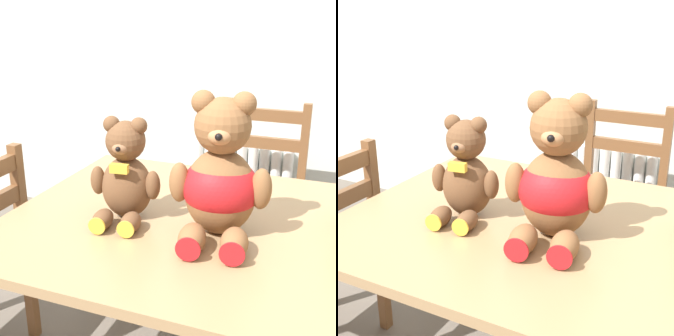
{
  "view_description": "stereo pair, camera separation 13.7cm",
  "coord_description": "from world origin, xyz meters",
  "views": [
    {
      "loc": [
        0.37,
        -0.77,
        1.36
      ],
      "look_at": [
        -0.11,
        0.44,
        0.91
      ],
      "focal_mm": 50.0,
      "sensor_mm": 36.0,
      "label": 1
    },
    {
      "loc": [
        0.49,
        -0.71,
        1.36
      ],
      "look_at": [
        -0.11,
        0.44,
        0.91
      ],
      "focal_mm": 50.0,
      "sensor_mm": 36.0,
      "label": 2
    }
  ],
  "objects": [
    {
      "name": "wall_back",
      "position": [
        0.0,
        1.87,
        1.3
      ],
      "size": [
        8.0,
        0.04,
        2.6
      ],
      "primitive_type": "cube",
      "color": "silver",
      "rests_on": "ground_plane"
    },
    {
      "name": "radiator",
      "position": [
        -0.18,
        1.8,
        0.26
      ],
      "size": [
        0.6,
        0.1,
        0.59
      ],
      "color": "white",
      "rests_on": "ground_plane"
    },
    {
      "name": "dining_table",
      "position": [
        0.0,
        0.49,
        0.63
      ],
      "size": [
        1.22,
        0.97,
        0.73
      ],
      "color": "#9E7A51",
      "rests_on": "ground_plane"
    },
    {
      "name": "wooden_chair_behind",
      "position": [
        -0.01,
        1.4,
        0.44
      ],
      "size": [
        0.42,
        0.42,
        0.91
      ],
      "rotation": [
        0.0,
        0.0,
        3.14
      ],
      "color": "brown",
      "rests_on": "ground_plane"
    },
    {
      "name": "teddy_bear_left",
      "position": [
        -0.24,
        0.43,
        0.87
      ],
      "size": [
        0.23,
        0.23,
        0.32
      ],
      "rotation": [
        0.0,
        0.0,
        3.27
      ],
      "color": "brown",
      "rests_on": "dining_table"
    },
    {
      "name": "teddy_bear_right",
      "position": [
        0.06,
        0.43,
        0.9
      ],
      "size": [
        0.29,
        0.32,
        0.42
      ],
      "rotation": [
        0.0,
        0.0,
        3.29
      ],
      "color": "brown",
      "rests_on": "dining_table"
    }
  ]
}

